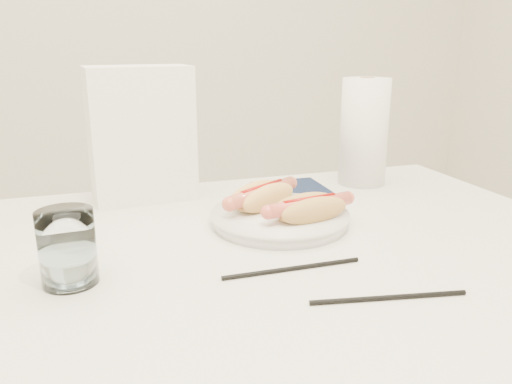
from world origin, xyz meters
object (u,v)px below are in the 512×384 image
object	(u,v)px
plate	(280,219)
napkin_box	(141,134)
hotdog_left	(262,197)
table	(241,284)
paper_towel_roll	(364,132)
hotdog_right	(309,209)
water_glass	(67,247)

from	to	relation	value
plate	napkin_box	distance (m)	0.34
hotdog_left	napkin_box	bearing A→B (deg)	102.08
plate	napkin_box	world-z (taller)	napkin_box
table	paper_towel_roll	xyz separation A→B (m)	(0.37, 0.28, 0.18)
table	plate	world-z (taller)	plate
plate	paper_towel_roll	distance (m)	0.35
hotdog_right	water_glass	world-z (taller)	water_glass
hotdog_left	paper_towel_roll	bearing A→B (deg)	-3.42
plate	paper_towel_roll	size ratio (longest dim) A/B	1.00
plate	paper_towel_roll	xyz separation A→B (m)	(0.27, 0.20, 0.11)
water_glass	napkin_box	world-z (taller)	napkin_box
hotdog_left	napkin_box	distance (m)	0.29
napkin_box	plate	bearing A→B (deg)	-53.88
napkin_box	paper_towel_roll	world-z (taller)	napkin_box
plate	napkin_box	size ratio (longest dim) A/B	0.88
table	napkin_box	bearing A→B (deg)	109.03
plate	water_glass	distance (m)	0.37
paper_towel_roll	hotdog_right	bearing A→B (deg)	-134.16
table	paper_towel_roll	world-z (taller)	paper_towel_roll
table	hotdog_left	distance (m)	0.18
hotdog_left	paper_towel_roll	size ratio (longest dim) A/B	0.68
napkin_box	hotdog_left	bearing A→B (deg)	-51.23
water_glass	hotdog_right	bearing A→B (deg)	11.76
napkin_box	hotdog_right	bearing A→B (deg)	-54.25
plate	hotdog_right	xyz separation A→B (m)	(0.04, -0.04, 0.03)
table	napkin_box	world-z (taller)	napkin_box
napkin_box	paper_towel_roll	xyz separation A→B (m)	(0.48, -0.04, -0.02)
hotdog_left	plate	bearing A→B (deg)	-96.78
plate	water_glass	xyz separation A→B (m)	(-0.34, -0.12, 0.04)
water_glass	paper_towel_roll	size ratio (longest dim) A/B	0.43
hotdog_right	napkin_box	size ratio (longest dim) A/B	0.62
plate	hotdog_left	size ratio (longest dim) A/B	1.46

